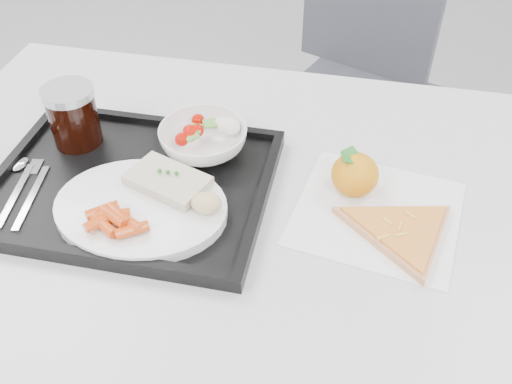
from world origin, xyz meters
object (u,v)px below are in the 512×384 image
table (244,220)px  tangerine (355,174)px  chair (362,66)px  dinner_plate (141,208)px  cola_glass (73,115)px  tray (132,185)px  pizza_slice (401,231)px  salad_bowl (203,140)px

table → tangerine: (0.18, 0.04, 0.10)m
chair → dinner_plate: 1.00m
chair → dinner_plate: (-0.30, -0.92, 0.24)m
table → cola_glass: 0.35m
tray → tangerine: 0.37m
dinner_plate → chair: bearing=71.8°
chair → tray: size_ratio=2.07×
tray → cola_glass: size_ratio=4.17×
chair → dinner_plate: chair is taller
chair → pizza_slice: (0.09, -0.88, 0.22)m
dinner_plate → cola_glass: size_ratio=2.50×
tray → pizza_slice: 0.44m
salad_bowl → dinner_plate: bearing=-107.4°
chair → tangerine: (0.01, -0.79, 0.25)m
tray → dinner_plate: bearing=-57.3°
table → salad_bowl: salad_bowl is taller
dinner_plate → cola_glass: 0.23m
dinner_plate → pizza_slice: 0.40m
table → tray: bearing=-170.4°
dinner_plate → tangerine: size_ratio=2.66×
pizza_slice → salad_bowl: bearing=160.2°
table → tray: 0.20m
salad_bowl → tray: bearing=-131.6°
dinner_plate → pizza_slice: size_ratio=0.99×
chair → salad_bowl: chair is taller
cola_glass → tangerine: size_ratio=1.06×
table → pizza_slice: bearing=-10.7°
table → cola_glass: bearing=169.7°
salad_bowl → tangerine: bearing=-7.6°
dinner_plate → table: bearing=33.8°
salad_bowl → cola_glass: (-0.23, -0.02, 0.03)m
salad_bowl → table: bearing=-40.7°
chair → pizza_slice: bearing=-83.9°
chair → salad_bowl: size_ratio=6.11×
salad_bowl → cola_glass: 0.23m
cola_glass → pizza_slice: bearing=-10.5°
dinner_plate → salad_bowl: salad_bowl is taller
dinner_plate → salad_bowl: (0.05, 0.17, 0.01)m
table → cola_glass: cola_glass is taller
salad_bowl → cola_glass: size_ratio=1.41×
cola_glass → chair: bearing=58.3°
table → pizza_slice: pizza_slice is taller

